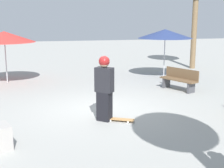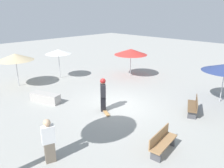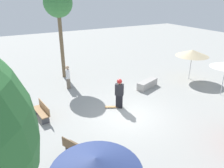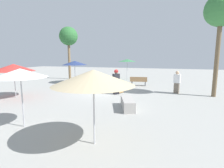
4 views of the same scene
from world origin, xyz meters
TOP-DOWN VIEW (x-y plane):
  - ground_plane at (0.00, 0.00)m, footprint 60.00×60.00m
  - skater_main at (-0.94, 0.10)m, footprint 0.52×0.54m
  - skateboard at (-1.12, -0.30)m, footprint 0.54×0.80m
  - bench_near at (2.07, -3.55)m, footprint 1.63×1.09m
  - shade_umbrella_red at (5.11, 3.26)m, footprint 2.64×2.64m
  - shade_umbrella_navy at (4.75, -3.99)m, footprint 2.57×2.57m

SIDE VIEW (x-z plane):
  - ground_plane at x=0.00m, z-range 0.00..0.00m
  - skateboard at x=-1.12m, z-range 0.02..0.09m
  - bench_near at x=2.07m, z-range 0.00..0.85m
  - skater_main at x=-0.94m, z-range 0.07..1.89m
  - shade_umbrella_red at x=5.11m, z-range 0.89..3.15m
  - shade_umbrella_navy at x=4.75m, z-range 0.94..3.23m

